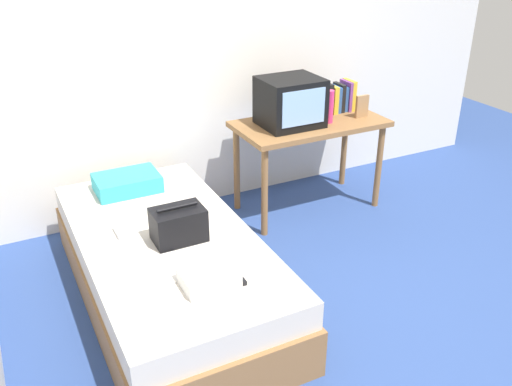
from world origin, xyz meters
TOP-DOWN VIEW (x-y plane):
  - ground_plane at (0.00, 0.00)m, footprint 8.00×8.00m
  - wall_back at (0.00, 2.00)m, footprint 5.20×0.10m
  - bed at (-0.95, 0.79)m, footprint 1.00×2.00m
  - desk at (0.46, 1.46)m, footprint 1.16×0.60m
  - tv at (0.28, 1.46)m, footprint 0.44×0.39m
  - water_bottle at (0.57, 1.38)m, footprint 0.06×0.06m
  - book_row at (0.78, 1.59)m, footprint 0.29×0.16m
  - picture_frame at (0.87, 1.37)m, footprint 0.11×0.02m
  - pillow at (-0.99, 1.49)m, footprint 0.43×0.30m
  - handbag at (-0.89, 0.71)m, footprint 0.30×0.20m
  - magazine at (-1.06, 0.44)m, footprint 0.21×0.29m
  - remote_dark at (-0.76, 0.20)m, footprint 0.04×0.16m
  - remote_silver at (-1.19, 0.93)m, footprint 0.04×0.14m
  - folded_towel at (-0.91, 0.22)m, footprint 0.28×0.22m

SIDE VIEW (x-z plane):
  - ground_plane at x=0.00m, z-range 0.00..0.00m
  - bed at x=-0.95m, z-range 0.00..0.45m
  - magazine at x=-1.06m, z-range 0.46..0.47m
  - remote_dark at x=-0.76m, z-range 0.46..0.48m
  - remote_silver at x=-1.19m, z-range 0.46..0.48m
  - folded_towel at x=-0.91m, z-range 0.46..0.53m
  - pillow at x=-0.99m, z-range 0.46..0.57m
  - handbag at x=-0.89m, z-range 0.45..0.67m
  - desk at x=0.46m, z-range 0.28..1.02m
  - picture_frame at x=0.87m, z-range 0.74..0.92m
  - book_row at x=0.78m, z-range 0.73..0.97m
  - water_bottle at x=0.57m, z-range 0.74..0.99m
  - tv at x=0.28m, z-range 0.74..1.10m
  - wall_back at x=0.00m, z-range 0.00..2.60m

